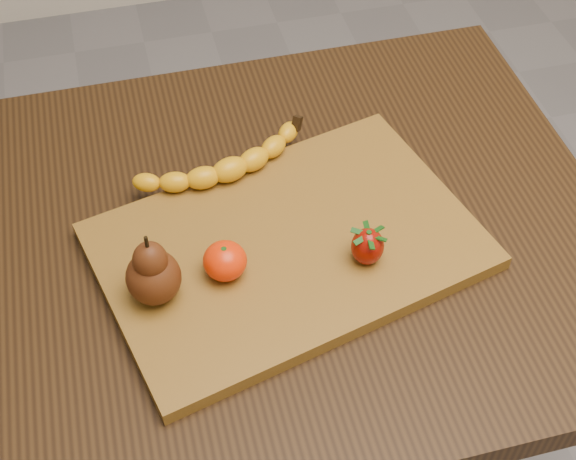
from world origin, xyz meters
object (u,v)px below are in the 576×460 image
object	(u,v)px
table	(227,286)
mandarin	(225,261)
cutting_board	(288,246)
pear	(152,267)

from	to	relation	value
table	mandarin	size ratio (longest dim) A/B	19.32
cutting_board	pear	distance (m)	0.18
table	mandarin	distance (m)	0.16
table	cutting_board	xyz separation A→B (m)	(0.07, -0.04, 0.11)
table	pear	world-z (taller)	pear
cutting_board	mandarin	bearing A→B (deg)	-173.91
cutting_board	mandarin	size ratio (longest dim) A/B	8.69
pear	cutting_board	bearing A→B (deg)	13.88
mandarin	table	bearing A→B (deg)	83.10
pear	mandarin	xyz separation A→B (m)	(0.08, 0.01, -0.03)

